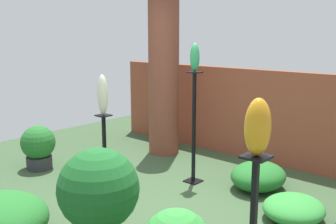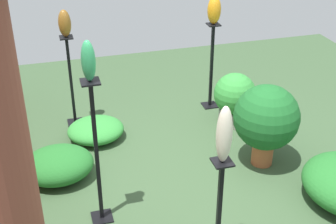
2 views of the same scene
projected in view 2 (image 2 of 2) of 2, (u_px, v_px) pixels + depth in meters
ground_plane at (194, 190)px, 4.93m from camera, size 8.00×8.00×0.00m
pedestal_ivory at (219, 212)px, 3.97m from camera, size 0.20×0.20×0.95m
pedestal_jade at (97, 160)px, 4.22m from camera, size 0.20×0.20×1.46m
pedestal_bronze at (71, 85)px, 5.91m from camera, size 0.20×0.20×1.19m
pedestal_amber at (211, 70)px, 6.33m from camera, size 0.20×0.20×1.19m
art_vase_ivory at (224, 135)px, 3.60m from camera, size 0.13×0.13×0.50m
art_vase_jade at (88, 61)px, 3.76m from camera, size 0.12×0.12×0.35m
art_vase_bronze at (65, 23)px, 5.52m from camera, size 0.15×0.15×0.33m
art_vase_amber at (214, 10)px, 5.93m from camera, size 0.16×0.18×0.36m
potted_plant_front_right at (235, 97)px, 5.99m from camera, size 0.54×0.54×0.70m
potted_plant_back_center at (266, 119)px, 5.09m from camera, size 0.73×0.73×0.96m
foliage_bed_east at (58, 165)px, 5.03m from camera, size 0.66×0.77×0.34m
foliage_bed_center at (96, 130)px, 5.76m from camera, size 0.63×0.69×0.25m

